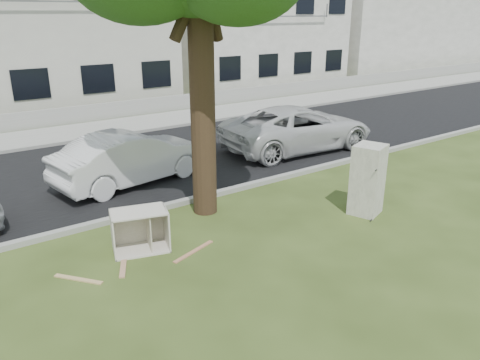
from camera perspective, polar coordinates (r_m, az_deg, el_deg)
ground at (r=9.66m, az=3.43°, el=-6.73°), size 120.00×120.00×0.00m
road at (r=14.48m, az=-11.56°, el=2.09°), size 120.00×7.00×0.01m
kerb_near at (r=11.49m, az=-4.22°, el=-2.27°), size 120.00×0.18×0.12m
kerb_far at (r=17.68m, az=-16.34°, el=4.88°), size 120.00×0.18×0.12m
sidewalk at (r=19.02m, az=-17.83°, el=5.76°), size 120.00×2.80×0.01m
low_wall at (r=20.45m, az=-19.36°, el=7.52°), size 120.00×0.15×0.70m
townhouse_center at (r=24.82m, az=-23.73°, el=16.87°), size 11.22×8.16×7.44m
townhouse_right at (r=29.86m, az=0.46°, el=18.09°), size 10.20×8.16×6.84m
filler_right at (r=40.02m, az=17.29°, el=17.36°), size 16.00×9.00×6.40m
fridge at (r=10.77m, az=15.28°, el=0.04°), size 0.82×0.79×1.59m
cabinet at (r=9.11m, az=-12.09°, el=-6.05°), size 1.17×0.90×0.81m
plank_a at (r=9.05m, az=-5.67°, el=-8.66°), size 1.03×0.42×0.02m
plank_b at (r=8.61m, az=-19.11°, el=-11.35°), size 0.64×0.77×0.02m
plank_c at (r=8.82m, az=-14.03°, el=-10.01°), size 0.47×0.83×0.02m
car_center at (r=12.67m, az=-13.01°, el=2.69°), size 4.38×2.13×1.38m
car_right at (r=15.55m, az=7.09°, el=6.30°), size 5.36×2.78×1.44m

